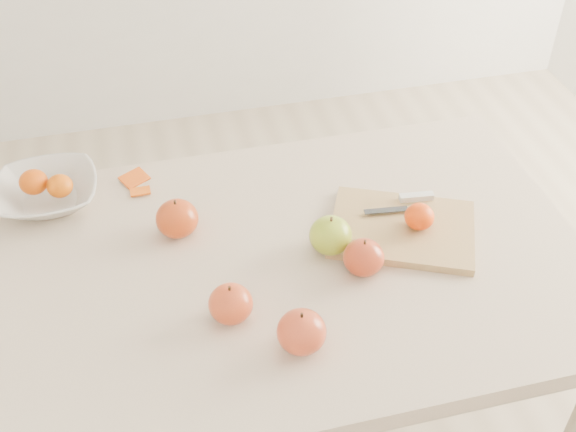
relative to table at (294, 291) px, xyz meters
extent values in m
cube|color=beige|center=(0.00, 0.00, 0.08)|extent=(1.20, 0.80, 0.04)
cylinder|color=#BCAA8E|center=(-0.54, 0.34, -0.30)|extent=(0.06, 0.06, 0.71)
cylinder|color=#BCAA8E|center=(0.54, 0.34, -0.30)|extent=(0.06, 0.06, 0.71)
cube|color=tan|center=(0.24, 0.02, 0.11)|extent=(0.36, 0.32, 0.02)
ellipsoid|color=#D73E07|center=(0.27, 0.01, 0.14)|extent=(0.06, 0.06, 0.05)
imported|color=silver|center=(-0.48, 0.30, 0.13)|extent=(0.22, 0.22, 0.05)
ellipsoid|color=#D46007|center=(-0.51, 0.31, 0.15)|extent=(0.06, 0.06, 0.05)
ellipsoid|color=#D75F07|center=(-0.45, 0.29, 0.15)|extent=(0.06, 0.06, 0.05)
cube|color=#CF4C0E|center=(-0.29, 0.34, 0.10)|extent=(0.07, 0.07, 0.01)
cube|color=orange|center=(-0.28, 0.29, 0.10)|extent=(0.05, 0.04, 0.01)
cube|color=white|center=(0.30, 0.09, 0.12)|extent=(0.08, 0.03, 0.01)
cube|color=#3A3C42|center=(0.22, 0.07, 0.12)|extent=(0.10, 0.03, 0.00)
ellipsoid|color=#5A9113|center=(0.08, 0.01, 0.14)|extent=(0.09, 0.09, 0.08)
ellipsoid|color=maroon|center=(-0.15, -0.13, 0.14)|extent=(0.08, 0.08, 0.07)
ellipsoid|color=#8D0D06|center=(-0.22, 0.13, 0.14)|extent=(0.09, 0.09, 0.08)
ellipsoid|color=#8A0109|center=(0.12, -0.07, 0.14)|extent=(0.08, 0.08, 0.07)
ellipsoid|color=maroon|center=(-0.04, -0.23, 0.14)|extent=(0.09, 0.09, 0.08)
camera|label=1|loc=(-0.27, -1.02, 1.12)|focal=45.00mm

